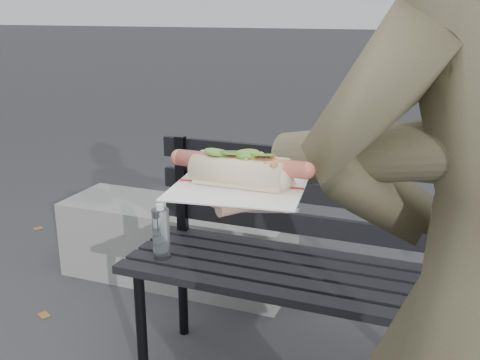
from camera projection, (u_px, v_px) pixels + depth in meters
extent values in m
cylinder|color=black|center=(141.00, 327.00, 2.10)|extent=(0.04, 0.04, 0.45)
cylinder|color=black|center=(183.00, 287.00, 2.40)|extent=(0.04, 0.04, 0.45)
cube|color=black|center=(318.00, 304.00, 1.79)|extent=(1.50, 0.07, 0.03)
cube|color=black|center=(325.00, 291.00, 1.87)|extent=(1.50, 0.07, 0.03)
cube|color=black|center=(331.00, 279.00, 1.95)|extent=(1.50, 0.07, 0.03)
cube|color=black|center=(336.00, 269.00, 2.03)|extent=(1.50, 0.07, 0.03)
cube|color=black|center=(341.00, 259.00, 2.11)|extent=(1.50, 0.07, 0.03)
cube|color=black|center=(182.00, 187.00, 2.29)|extent=(0.04, 0.03, 0.42)
cube|color=black|center=(344.00, 230.00, 2.11)|extent=(1.50, 0.02, 0.08)
cube|color=black|center=(346.00, 197.00, 2.07)|extent=(1.50, 0.02, 0.08)
cube|color=black|center=(348.00, 163.00, 2.03)|extent=(1.50, 0.02, 0.08)
cylinder|color=white|center=(161.00, 234.00, 2.06)|extent=(0.06, 0.06, 0.19)
cylinder|color=white|center=(160.00, 207.00, 2.03)|extent=(0.03, 0.03, 0.02)
cube|color=slate|center=(177.00, 243.00, 2.92)|extent=(1.20, 0.40, 0.40)
cylinder|color=brown|center=(429.00, 150.00, 0.81)|extent=(0.51, 0.23, 0.19)
cylinder|color=#D8A384|center=(268.00, 194.00, 0.83)|extent=(0.09, 0.08, 0.07)
ellipsoid|color=#D8A384|center=(240.00, 196.00, 0.83)|extent=(0.10, 0.12, 0.03)
cylinder|color=#D8A384|center=(198.00, 196.00, 0.82)|extent=(0.06, 0.02, 0.02)
cylinder|color=#D8A384|center=(204.00, 193.00, 0.84)|extent=(0.06, 0.02, 0.02)
cylinder|color=#D8A384|center=(209.00, 189.00, 0.86)|extent=(0.06, 0.02, 0.02)
cylinder|color=#D8A384|center=(214.00, 185.00, 0.88)|extent=(0.06, 0.02, 0.02)
cylinder|color=#D8A384|center=(232.00, 207.00, 0.78)|extent=(0.04, 0.05, 0.02)
cube|color=white|center=(240.00, 185.00, 0.83)|extent=(0.21, 0.21, 0.00)
cube|color=#B21E1E|center=(240.00, 184.00, 0.83)|extent=(0.19, 0.03, 0.00)
cylinder|color=#D25F51|center=(240.00, 164.00, 0.82)|extent=(0.20, 0.02, 0.02)
sphere|color=#D25F51|center=(179.00, 157.00, 0.85)|extent=(0.03, 0.02, 0.02)
sphere|color=#D25F51|center=(307.00, 171.00, 0.78)|extent=(0.03, 0.02, 0.02)
sphere|color=#9E6B2D|center=(227.00, 156.00, 0.82)|extent=(0.01, 0.01, 0.01)
sphere|color=#9E6B2D|center=(236.00, 159.00, 0.81)|extent=(0.01, 0.01, 0.01)
sphere|color=#9E6B2D|center=(245.00, 158.00, 0.81)|extent=(0.01, 0.01, 0.01)
sphere|color=#9E6B2D|center=(219.00, 156.00, 0.85)|extent=(0.01, 0.01, 0.01)
sphere|color=#9E6B2D|center=(262.00, 160.00, 0.81)|extent=(0.01, 0.01, 0.01)
sphere|color=#9E6B2D|center=(242.00, 164.00, 0.81)|extent=(0.01, 0.01, 0.01)
sphere|color=#9E6B2D|center=(240.00, 164.00, 0.80)|extent=(0.01, 0.01, 0.01)
sphere|color=#9E6B2D|center=(223.00, 159.00, 0.83)|extent=(0.01, 0.01, 0.01)
sphere|color=#9E6B2D|center=(224.00, 157.00, 0.83)|extent=(0.01, 0.01, 0.01)
sphere|color=#9E6B2D|center=(227.00, 162.00, 0.81)|extent=(0.01, 0.01, 0.01)
sphere|color=#9E6B2D|center=(275.00, 159.00, 0.81)|extent=(0.01, 0.01, 0.01)
sphere|color=#9E6B2D|center=(246.00, 160.00, 0.80)|extent=(0.01, 0.01, 0.01)
sphere|color=#9E6B2D|center=(235.00, 157.00, 0.83)|extent=(0.01, 0.01, 0.01)
sphere|color=#9E6B2D|center=(261.00, 156.00, 0.82)|extent=(0.01, 0.01, 0.01)
sphere|color=#9E6B2D|center=(266.00, 164.00, 0.78)|extent=(0.01, 0.01, 0.01)
sphere|color=#9E6B2D|center=(242.00, 162.00, 0.81)|extent=(0.01, 0.01, 0.01)
sphere|color=#9E6B2D|center=(252.00, 159.00, 0.80)|extent=(0.01, 0.01, 0.01)
sphere|color=#9E6B2D|center=(272.00, 158.00, 0.81)|extent=(0.01, 0.01, 0.01)
sphere|color=#9E6B2D|center=(273.00, 167.00, 0.79)|extent=(0.01, 0.01, 0.01)
sphere|color=#9E6B2D|center=(220.00, 160.00, 0.81)|extent=(0.01, 0.01, 0.01)
sphere|color=#9E6B2D|center=(216.00, 160.00, 0.82)|extent=(0.01, 0.01, 0.01)
sphere|color=#9E6B2D|center=(274.00, 165.00, 0.77)|extent=(0.01, 0.01, 0.01)
cylinder|color=#649C2A|center=(216.00, 152.00, 0.82)|extent=(0.04, 0.04, 0.01)
cylinder|color=#649C2A|center=(232.00, 153.00, 0.82)|extent=(0.04, 0.04, 0.01)
cylinder|color=#649C2A|center=(247.00, 154.00, 0.81)|extent=(0.04, 0.04, 0.01)
cylinder|color=#649C2A|center=(263.00, 155.00, 0.80)|extent=(0.04, 0.04, 0.01)
cube|color=brown|center=(44.00, 315.00, 2.61)|extent=(0.07, 0.06, 0.00)
cube|color=brown|center=(170.00, 224.00, 3.71)|extent=(0.04, 0.05, 0.00)
cube|color=brown|center=(38.00, 228.00, 3.64)|extent=(0.07, 0.07, 0.00)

